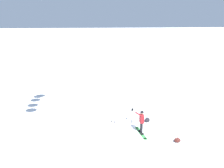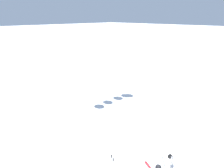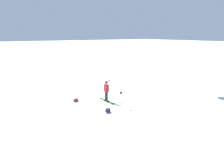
{
  "view_description": "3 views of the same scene",
  "coord_description": "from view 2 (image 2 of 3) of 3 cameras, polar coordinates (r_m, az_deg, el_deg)",
  "views": [
    {
      "loc": [
        -3.72,
        -13.33,
        7.86
      ],
      "look_at": [
        -2.26,
        -0.06,
        3.67
      ],
      "focal_mm": 34.49,
      "sensor_mm": 36.0,
      "label": 1
    },
    {
      "loc": [
        3.46,
        -6.46,
        7.17
      ],
      "look_at": [
        -2.77,
        -0.09,
        4.36
      ],
      "focal_mm": 35.43,
      "sensor_mm": 36.0,
      "label": 2
    },
    {
      "loc": [
        5.78,
        9.95,
        5.17
      ],
      "look_at": [
        -0.62,
        0.02,
        1.47
      ],
      "focal_mm": 25.1,
      "sensor_mm": 36.0,
      "label": 3
    }
  ],
  "objects": [
    {
      "name": "ski_poles",
      "position": [
        10.33,
        0.11,
        -20.27
      ],
      "size": [
        0.36,
        0.33,
        1.29
      ],
      "color": "gray",
      "rests_on": "ground_plane"
    },
    {
      "name": "camera_tripod",
      "position": [
        10.78,
        14.58,
        -18.81
      ],
      "size": [
        0.59,
        0.53,
        1.23
      ],
      "color": "#262628",
      "rests_on": "ground_plane"
    }
  ]
}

